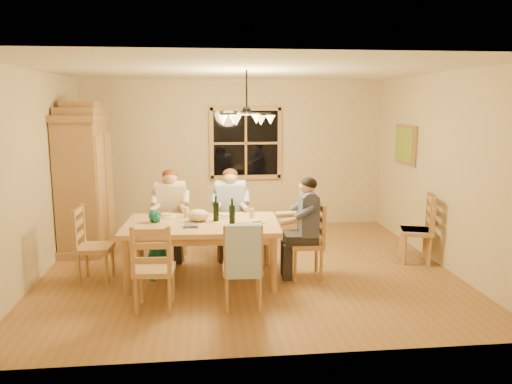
{
  "coord_description": "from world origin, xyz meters",
  "views": [
    {
      "loc": [
        -0.59,
        -6.66,
        2.26
      ],
      "look_at": [
        0.14,
        0.1,
        1.06
      ],
      "focal_mm": 35.0,
      "sensor_mm": 36.0,
      "label": 1
    }
  ],
  "objects": [
    {
      "name": "wall_right",
      "position": [
        2.75,
        0.0,
        1.35
      ],
      "size": [
        0.02,
        5.0,
        2.7
      ],
      "primitive_type": "cube",
      "color": "#C7B18C",
      "rests_on": "floor"
    },
    {
      "name": "armoire",
      "position": [
        -2.42,
        1.27,
        1.06
      ],
      "size": [
        0.66,
        1.4,
        2.3
      ],
      "color": "#9E6E44",
      "rests_on": "floor"
    },
    {
      "name": "adult_woman",
      "position": [
        -1.07,
        0.54,
        0.84
      ],
      "size": [
        0.41,
        0.44,
        0.87
      ],
      "rotation": [
        0.0,
        0.0,
        3.1
      ],
      "color": "#C8B09A",
      "rests_on": "floor"
    },
    {
      "name": "child",
      "position": [
        -1.2,
        -0.33,
        0.46
      ],
      "size": [
        0.4,
        0.39,
        0.93
      ],
      "primitive_type": "imported",
      "rotation": [
        0.0,
        0.0,
        0.71
      ],
      "color": "#176A66",
      "rests_on": "floor"
    },
    {
      "name": "chair_spare_back",
      "position": [
        2.45,
        0.07,
        0.3
      ],
      "size": [
        0.53,
        0.54,
        0.99
      ],
      "rotation": [
        0.0,
        0.0,
        1.28
      ],
      "color": "#A57B49",
      "rests_on": "floor"
    },
    {
      "name": "chair_spare_front",
      "position": [
        2.45,
        0.01,
        0.3
      ],
      "size": [
        0.53,
        0.54,
        0.99
      ],
      "rotation": [
        0.0,
        0.0,
        1.28
      ],
      "color": "#A57B49",
      "rests_on": "floor"
    },
    {
      "name": "napkin",
      "position": [
        -0.75,
        -0.62,
        0.78
      ],
      "size": [
        0.19,
        0.15,
        0.03
      ],
      "primitive_type": "cube",
      "rotation": [
        0.0,
        0.0,
        -0.04
      ],
      "color": "#4C598B",
      "rests_on": "dining_table"
    },
    {
      "name": "plate_slate",
      "position": [
        0.06,
        -0.47,
        0.77
      ],
      "size": [
        0.26,
        0.26,
        0.02
      ],
      "primitive_type": "cylinder",
      "color": "white",
      "rests_on": "dining_table"
    },
    {
      "name": "chandelier",
      "position": [
        -0.0,
        0.0,
        2.08
      ],
      "size": [
        0.77,
        0.68,
        0.71
      ],
      "color": "black",
      "rests_on": "ceiling"
    },
    {
      "name": "wine_bottle_a",
      "position": [
        -0.43,
        -0.32,
        0.93
      ],
      "size": [
        0.08,
        0.08,
        0.33
      ],
      "primitive_type": "cylinder",
      "color": "black",
      "rests_on": "dining_table"
    },
    {
      "name": "painting",
      "position": [
        2.71,
        1.2,
        1.6
      ],
      "size": [
        0.06,
        0.78,
        0.64
      ],
      "color": "#9E6E44",
      "rests_on": "wall_right"
    },
    {
      "name": "wine_glass_a",
      "position": [
        -0.82,
        -0.08,
        0.83
      ],
      "size": [
        0.06,
        0.06,
        0.14
      ],
      "primitive_type": "cylinder",
      "color": "silver",
      "rests_on": "dining_table"
    },
    {
      "name": "plate_plaid",
      "position": [
        -0.29,
        -0.09,
        0.77
      ],
      "size": [
        0.26,
        0.26,
        0.02
      ],
      "primitive_type": "cylinder",
      "color": "white",
      "rests_on": "dining_table"
    },
    {
      "name": "cloth_bundle",
      "position": [
        -0.67,
        -0.31,
        0.84
      ],
      "size": [
        0.28,
        0.22,
        0.15
      ],
      "primitive_type": "ellipsoid",
      "color": "beige",
      "rests_on": "dining_table"
    },
    {
      "name": "wall_left",
      "position": [
        -2.75,
        0.0,
        1.35
      ],
      "size": [
        0.02,
        5.0,
        2.7
      ],
      "primitive_type": "cube",
      "color": "#C7B18C",
      "rests_on": "floor"
    },
    {
      "name": "towel",
      "position": [
        -0.18,
        -1.54,
        0.7
      ],
      "size": [
        0.38,
        0.12,
        0.58
      ],
      "primitive_type": "cube",
      "rotation": [
        0.0,
        0.0,
        -0.04
      ],
      "color": "#99AFCF",
      "rests_on": "chair_near_right"
    },
    {
      "name": "wall_back",
      "position": [
        0.0,
        2.5,
        1.35
      ],
      "size": [
        5.5,
        0.02,
        2.7
      ],
      "primitive_type": "cube",
      "color": "#C7B18C",
      "rests_on": "floor"
    },
    {
      "name": "cap",
      "position": [
        -0.1,
        -0.78,
        0.82
      ],
      "size": [
        0.2,
        0.2,
        0.11
      ],
      "primitive_type": "ellipsoid",
      "color": "beige",
      "rests_on": "dining_table"
    },
    {
      "name": "dining_table",
      "position": [
        -0.62,
        -0.4,
        0.66
      ],
      "size": [
        2.01,
        1.28,
        0.76
      ],
      "rotation": [
        0.0,
        0.0,
        -0.04
      ],
      "color": "tan",
      "rests_on": "floor"
    },
    {
      "name": "wine_bottle_b",
      "position": [
        -0.23,
        -0.53,
        0.93
      ],
      "size": [
        0.08,
        0.08,
        0.33
      ],
      "primitive_type": "cylinder",
      "color": "black",
      "rests_on": "dining_table"
    },
    {
      "name": "adult_plaid_man",
      "position": [
        -0.2,
        0.51,
        0.84
      ],
      "size": [
        0.41,
        0.44,
        0.87
      ],
      "rotation": [
        0.0,
        0.0,
        3.1
      ],
      "color": "#365197",
      "rests_on": "floor"
    },
    {
      "name": "chair_near_left",
      "position": [
        -1.15,
        -1.3,
        0.3
      ],
      "size": [
        0.46,
        0.44,
        0.99
      ],
      "rotation": [
        0.0,
        0.0,
        -0.04
      ],
      "color": "#A57B49",
      "rests_on": "floor"
    },
    {
      "name": "window",
      "position": [
        0.2,
        2.47,
        1.55
      ],
      "size": [
        1.3,
        0.06,
        1.3
      ],
      "color": "black",
      "rests_on": "wall_back"
    },
    {
      "name": "chair_near_right",
      "position": [
        -0.17,
        -1.35,
        0.3
      ],
      "size": [
        0.46,
        0.44,
        0.99
      ],
      "rotation": [
        0.0,
        0.0,
        -0.04
      ],
      "color": "#A57B49",
      "rests_on": "floor"
    },
    {
      "name": "wine_glass_b",
      "position": [
        0.04,
        -0.25,
        0.83
      ],
      "size": [
        0.06,
        0.06,
        0.14
      ],
      "primitive_type": "cylinder",
      "color": "silver",
      "rests_on": "dining_table"
    },
    {
      "name": "plate_woman",
      "position": [
        -1.1,
        -0.0,
        0.77
      ],
      "size": [
        0.26,
        0.26,
        0.02
      ],
      "primitive_type": "cylinder",
      "color": "white",
      "rests_on": "dining_table"
    },
    {
      "name": "ceiling",
      "position": [
        0.0,
        0.0,
        2.7
      ],
      "size": [
        5.5,
        5.0,
        0.02
      ],
      "primitive_type": "cube",
      "color": "white",
      "rests_on": "wall_back"
    },
    {
      "name": "floor",
      "position": [
        0.0,
        0.0,
        0.0
      ],
      "size": [
        5.5,
        5.5,
        0.0
      ],
      "primitive_type": "plane",
      "color": "olive",
      "rests_on": "ground"
    },
    {
      "name": "chair_far_left",
      "position": [
        -1.07,
        0.54,
        0.3
      ],
      "size": [
        0.46,
        0.44,
        0.99
      ],
      "rotation": [
        0.0,
        0.0,
        3.1
      ],
      "color": "#A57B49",
      "rests_on": "floor"
    },
    {
      "name": "chair_end_right",
      "position": [
        0.74,
        -0.46,
        0.3
      ],
      "size": [
        0.44,
        0.46,
        0.99
      ],
      "rotation": [
        0.0,
        0.0,
        1.53
      ],
      "color": "#A57B49",
      "rests_on": "floor"
    },
    {
      "name": "chair_far_right",
      "position": [
        -0.2,
        0.51,
        0.3
      ],
      "size": [
        0.46,
        0.44,
        0.99
      ],
      "rotation": [
        0.0,
        0.0,
        3.1
      ],
      "color": "#A57B49",
      "rests_on": "floor"
    },
    {
      "name": "adult_slate_man",
      "position": [
        0.74,
        -0.46,
        0.84
      ],
      "size": [
        0.44,
        0.41,
        0.87
      ],
      "rotation": [
        0.0,
        0.0,
        1.53
      ],
      "color": "#42476A",
      "rests_on": "floor"
    },
    {
      "name": "chair_end_left",
      "position": [
        -1.98,
        -0.34,
        0.3
      ],
      "size": [
        0.44,
        0.46,
        0.99
      ],
      "rotation": [
        0.0,
        0.0,
        -1.61
      ],
      "color": "#A57B49",
      "rests_on": "floor"
    }
  ]
}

